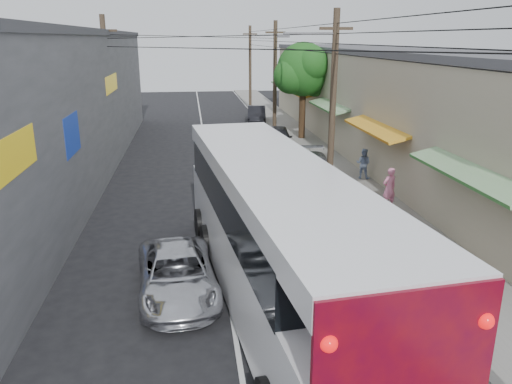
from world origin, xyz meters
TOP-DOWN VIEW (x-y plane):
  - sidewalk at (6.50, 20.00)m, footprint 3.00×80.00m
  - building_right at (10.99, 22.00)m, footprint 7.09×40.00m
  - building_left at (-8.50, 18.00)m, footprint 7.20×36.00m
  - utility_poles at (3.13, 20.33)m, footprint 11.80×45.28m
  - street_tree at (6.87, 26.02)m, footprint 4.40×4.00m
  - coach_bus at (1.19, 4.11)m, footprint 4.13×13.37m
  - jeepney at (-1.40, 4.68)m, footprint 2.46×4.65m
  - parked_suv at (4.60, 13.90)m, footprint 2.79×5.79m
  - parked_car_mid at (4.53, 22.73)m, footprint 2.27×4.59m
  - parked_car_far at (4.60, 33.53)m, footprint 1.95×4.34m
  - pedestrian_near at (7.04, 10.65)m, footprint 0.72×0.57m
  - pedestrian_far at (7.54, 15.23)m, footprint 0.92×0.88m

SIDE VIEW (x-z plane):
  - sidewalk at x=6.50m, z-range 0.00..0.12m
  - jeepney at x=-1.40m, z-range 0.00..1.25m
  - parked_car_far at x=4.60m, z-range 0.00..1.38m
  - parked_car_mid at x=4.53m, z-range 0.00..1.50m
  - parked_suv at x=4.60m, z-range 0.00..1.63m
  - pedestrian_far at x=7.54m, z-range 0.12..1.62m
  - pedestrian_near at x=7.04m, z-range 0.12..1.84m
  - coach_bus at x=1.19m, z-range 0.07..3.86m
  - building_right at x=10.99m, z-range 0.03..6.28m
  - building_left at x=-8.50m, z-range 0.03..7.28m
  - utility_poles at x=3.13m, z-range 0.13..8.13m
  - street_tree at x=6.87m, z-range 1.37..7.97m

